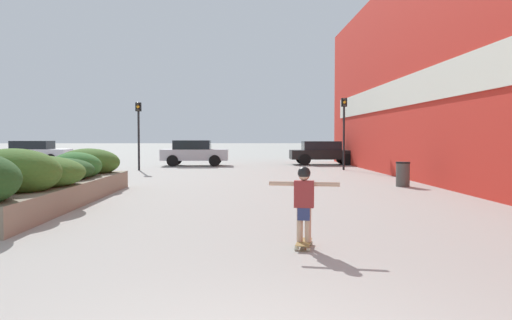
% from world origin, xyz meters
% --- Properties ---
extents(building_wall_right, '(0.67, 37.40, 8.84)m').
position_xyz_m(building_wall_right, '(6.89, 13.58, 4.41)').
color(building_wall_right, red).
rests_on(building_wall_right, ground_plane).
extents(planter_box, '(2.21, 9.61, 1.49)m').
position_xyz_m(planter_box, '(-5.02, 9.00, 0.69)').
color(planter_box, gray).
rests_on(planter_box, ground_plane).
extents(skateboard, '(0.34, 0.66, 0.10)m').
position_xyz_m(skateboard, '(0.86, 4.19, 0.07)').
color(skateboard, olive).
rests_on(skateboard, ground_plane).
extents(skateboarder, '(1.07, 0.30, 1.16)m').
position_xyz_m(skateboarder, '(0.86, 4.19, 0.80)').
color(skateboarder, tan).
rests_on(skateboarder, skateboard).
extents(trash_bin, '(0.49, 0.49, 0.86)m').
position_xyz_m(trash_bin, '(5.50, 13.69, 0.43)').
color(trash_bin, '#514C47').
rests_on(trash_bin, ground_plane).
extents(car_leftmost, '(4.20, 1.96, 1.47)m').
position_xyz_m(car_leftmost, '(5.05, 27.80, 0.79)').
color(car_leftmost, black).
rests_on(car_leftmost, ground_plane).
extents(car_center_left, '(3.97, 1.97, 1.54)m').
position_xyz_m(car_center_left, '(-2.93, 26.80, 0.81)').
color(car_center_left, '#BCBCC1').
rests_on(car_center_left, ground_plane).
extents(car_center_right, '(4.32, 1.99, 1.49)m').
position_xyz_m(car_center_right, '(-13.66, 29.73, 0.79)').
color(car_center_right, silver).
rests_on(car_center_right, ground_plane).
extents(traffic_light_left, '(0.28, 0.30, 3.51)m').
position_xyz_m(traffic_light_left, '(-5.41, 22.61, 2.39)').
color(traffic_light_left, black).
rests_on(traffic_light_left, ground_plane).
extents(traffic_light_right, '(0.28, 0.30, 3.77)m').
position_xyz_m(traffic_light_right, '(5.29, 22.62, 2.54)').
color(traffic_light_right, black).
rests_on(traffic_light_right, ground_plane).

